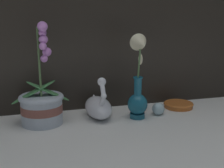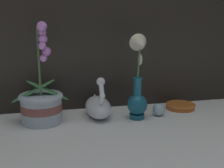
{
  "view_description": "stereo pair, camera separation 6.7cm",
  "coord_description": "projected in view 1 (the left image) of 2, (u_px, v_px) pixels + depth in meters",
  "views": [
    {
      "loc": [
        -0.36,
        -1.08,
        0.43
      ],
      "look_at": [
        -0.01,
        0.12,
        0.14
      ],
      "focal_mm": 50.0,
      "sensor_mm": 36.0,
      "label": 1
    },
    {
      "loc": [
        -0.29,
        -1.1,
        0.43
      ],
      "look_at": [
        -0.01,
        0.12,
        0.14
      ],
      "focal_mm": 50.0,
      "sensor_mm": 36.0,
      "label": 2
    }
  ],
  "objects": [
    {
      "name": "ground_plane",
      "position": [
        124.0,
        125.0,
        1.21
      ],
      "size": [
        2.8,
        2.8,
        0.0
      ],
      "primitive_type": "plane",
      "color": "silver"
    },
    {
      "name": "orchid_potted_plant",
      "position": [
        42.0,
        104.0,
        1.21
      ],
      "size": [
        0.23,
        0.17,
        0.4
      ],
      "color": "#B2BCCC",
      "rests_on": "ground_plane"
    },
    {
      "name": "swan_figurine",
      "position": [
        98.0,
        106.0,
        1.29
      ],
      "size": [
        0.1,
        0.21,
        0.18
      ],
      "color": "white",
      "rests_on": "ground_plane"
    },
    {
      "name": "blue_vase",
      "position": [
        139.0,
        85.0,
        1.25
      ],
      "size": [
        0.08,
        0.11,
        0.35
      ],
      "color": "#195B75",
      "rests_on": "ground_plane"
    },
    {
      "name": "glass_sphere",
      "position": [
        158.0,
        109.0,
        1.32
      ],
      "size": [
        0.05,
        0.05,
        0.05
      ],
      "color": "silver",
      "rests_on": "ground_plane"
    },
    {
      "name": "amber_dish",
      "position": [
        178.0,
        105.0,
        1.42
      ],
      "size": [
        0.13,
        0.13,
        0.02
      ],
      "color": "#C66628",
      "rests_on": "ground_plane"
    }
  ]
}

